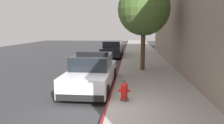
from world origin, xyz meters
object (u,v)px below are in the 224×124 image
at_px(police_cruiser, 92,72).
at_px(street_tree, 144,10).
at_px(fire_hydrant, 124,91).
at_px(parked_car_silver_ahead, 112,49).

relative_size(police_cruiser, street_tree, 0.91).
xyz_separation_m(police_cruiser, fire_hydrant, (1.57, -2.10, -0.23)).
height_order(parked_car_silver_ahead, street_tree, street_tree).
bearing_deg(fire_hydrant, street_tree, 80.74).
height_order(police_cruiser, parked_car_silver_ahead, police_cruiser).
xyz_separation_m(police_cruiser, street_tree, (2.52, 3.71, 3.15)).
relative_size(police_cruiser, parked_car_silver_ahead, 1.00).
relative_size(parked_car_silver_ahead, fire_hydrant, 6.37).
xyz_separation_m(parked_car_silver_ahead, fire_hydrant, (1.66, -13.05, -0.22)).
distance_m(fire_hydrant, street_tree, 6.79).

